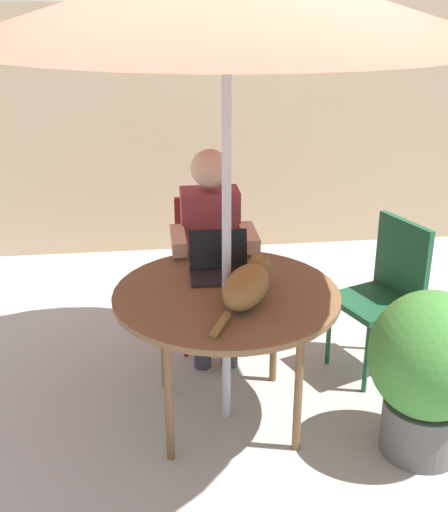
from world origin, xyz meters
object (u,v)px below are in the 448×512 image
at_px(laptop, 219,262).
at_px(person_seated, 211,242).
at_px(chair_empty, 387,285).
at_px(chair_occupied, 209,258).
at_px(potted_plant_near_fence, 429,367).
at_px(patio_table, 226,302).
at_px(cat, 248,285).

bearing_deg(laptop, person_seated, 88.76).
xyz_separation_m(chair_empty, person_seated, (-0.96, 0.34, 0.17)).
relative_size(chair_occupied, potted_plant_near_fence, 1.07).
height_order(patio_table, potted_plant_near_fence, potted_plant_near_fence).
bearing_deg(chair_empty, chair_occupied, 152.53).
height_order(person_seated, laptop, person_seated).
relative_size(chair_empty, cat, 1.52).
bearing_deg(potted_plant_near_fence, chair_occupied, 125.49).
distance_m(person_seated, cat, 0.84).
xyz_separation_m(chair_occupied, cat, (0.09, -0.98, 0.27)).
height_order(patio_table, cat, cat).
xyz_separation_m(chair_occupied, laptop, (-0.01, -0.66, 0.25)).
bearing_deg(person_seated, chair_occupied, 90.00).
xyz_separation_m(chair_empty, laptop, (-0.97, -0.16, 0.25)).
relative_size(chair_empty, potted_plant_near_fence, 1.07).
relative_size(chair_occupied, chair_empty, 1.00).
relative_size(person_seated, laptop, 4.03).
bearing_deg(potted_plant_near_fence, patio_table, 157.03).
distance_m(cat, potted_plant_near_fence, 0.92).
height_order(chair_empty, potted_plant_near_fence, chair_empty).
distance_m(chair_occupied, potted_plant_near_fence, 1.55).
bearing_deg(patio_table, cat, -49.48).
xyz_separation_m(laptop, potted_plant_near_fence, (0.91, -0.61, -0.32)).
height_order(person_seated, potted_plant_near_fence, person_seated).
relative_size(chair_occupied, cat, 1.52).
bearing_deg(chair_occupied, chair_empty, -27.47).
relative_size(person_seated, potted_plant_near_fence, 1.48).
height_order(chair_occupied, potted_plant_near_fence, chair_occupied).
xyz_separation_m(cat, potted_plant_near_fence, (0.81, -0.28, -0.34)).
bearing_deg(patio_table, potted_plant_near_fence, -22.97).
bearing_deg(cat, chair_empty, 29.02).
bearing_deg(potted_plant_near_fence, laptop, 146.31).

